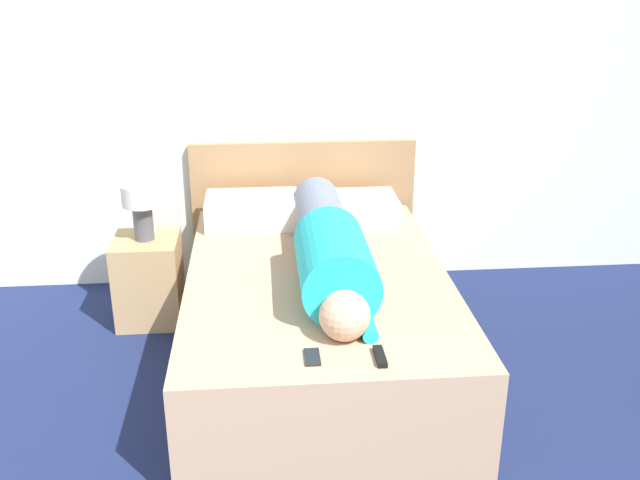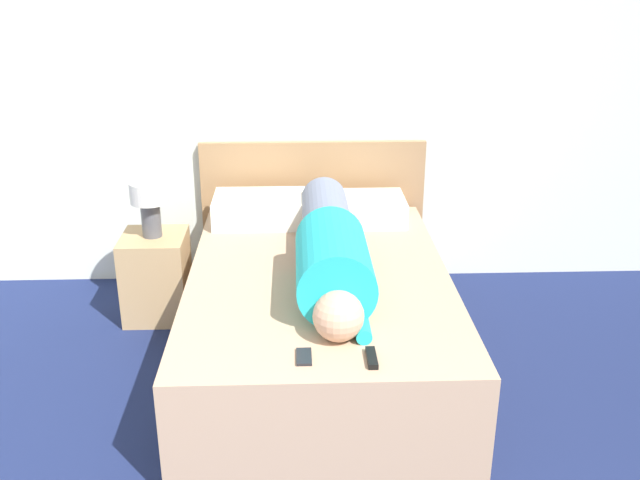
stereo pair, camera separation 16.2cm
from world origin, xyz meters
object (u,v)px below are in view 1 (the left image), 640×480
at_px(nightstand, 149,280).
at_px(table_lamp, 141,204).
at_px(bed, 318,319).
at_px(tv_remote, 380,356).
at_px(person_lying, 330,248).
at_px(pillow_near_headboard, 252,210).
at_px(pillow_second, 353,208).
at_px(cell_phone, 312,357).

relative_size(nightstand, table_lamp, 1.56).
height_order(bed, table_lamp, table_lamp).
bearing_deg(tv_remote, person_lying, 98.70).
distance_m(pillow_near_headboard, pillow_second, 0.63).
relative_size(person_lying, pillow_second, 3.01).
distance_m(pillow_near_headboard, tv_remote, 1.75).
relative_size(pillow_near_headboard, tv_remote, 3.79).
bearing_deg(cell_phone, pillow_second, 76.78).
height_order(bed, pillow_second, pillow_second).
relative_size(bed, pillow_near_headboard, 3.65).
xyz_separation_m(bed, pillow_near_headboard, (-0.34, 0.79, 0.36)).
bearing_deg(tv_remote, pillow_near_headboard, 107.51).
relative_size(table_lamp, tv_remote, 2.27).
bearing_deg(bed, cell_phone, -96.21).
distance_m(bed, pillow_second, 0.91).
relative_size(nightstand, cell_phone, 4.08).
bearing_deg(table_lamp, pillow_near_headboard, 15.53).
bearing_deg(bed, person_lying, -39.35).
distance_m(nightstand, table_lamp, 0.49).
xyz_separation_m(person_lying, pillow_near_headboard, (-0.40, 0.84, -0.07)).
distance_m(person_lying, tv_remote, 0.85).
bearing_deg(cell_phone, nightstand, 121.27).
xyz_separation_m(nightstand, cell_phone, (0.89, -1.46, 0.29)).
height_order(bed, cell_phone, cell_phone).
relative_size(bed, pillow_second, 3.84).
distance_m(nightstand, pillow_second, 1.33).
height_order(bed, nightstand, bed).
xyz_separation_m(table_lamp, tv_remote, (1.17, -1.49, -0.19)).
xyz_separation_m(bed, pillow_second, (0.29, 0.79, 0.35)).
height_order(pillow_second, cell_phone, pillow_second).
bearing_deg(pillow_near_headboard, person_lying, -64.59).
relative_size(tv_remote, cell_phone, 1.15).
bearing_deg(table_lamp, cell_phone, -58.73).
bearing_deg(nightstand, pillow_near_headboard, 15.53).
distance_m(bed, person_lying, 0.44).
bearing_deg(tv_remote, table_lamp, 128.04).
distance_m(bed, cell_phone, 0.90).
bearing_deg(person_lying, tv_remote, -81.30).
bearing_deg(pillow_near_headboard, pillow_second, 0.00).
height_order(nightstand, pillow_near_headboard, pillow_near_headboard).
bearing_deg(bed, tv_remote, -77.99).
xyz_separation_m(bed, tv_remote, (0.19, -0.88, 0.29)).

